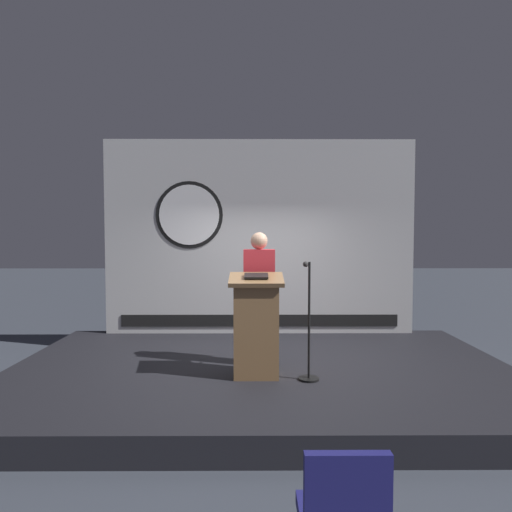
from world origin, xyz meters
The scene contains 6 objects.
ground_plane centered at (0.00, 0.00, 0.00)m, with size 40.00×40.00×0.00m, color #383D47.
stage_platform centered at (0.00, 0.00, 0.15)m, with size 6.40×4.00×0.30m, color black.
banner_display centered at (-0.03, 1.85, 1.93)m, with size 5.21×0.12×3.27m.
podium centered at (-0.07, -0.44, 0.90)m, with size 0.64×0.50×1.22m.
speaker_person centered at (-0.03, 0.04, 1.17)m, with size 0.40×0.26×1.71m.
microphone_stand centered at (0.54, -0.54, 0.77)m, with size 0.24×0.51×1.37m.
Camera 1 is at (-0.10, -5.58, 1.98)m, focal length 30.76 mm.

